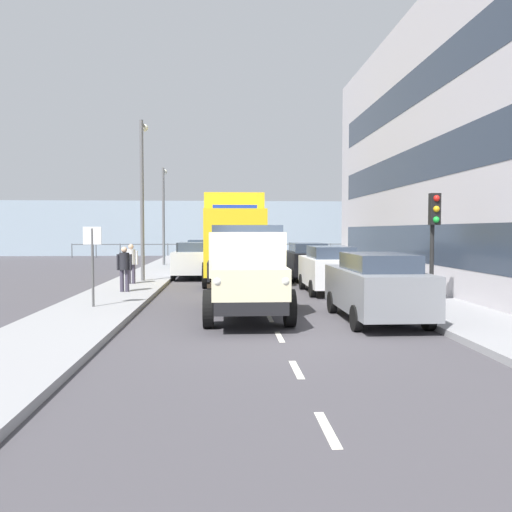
# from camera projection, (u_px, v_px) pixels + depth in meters

# --- Properties ---
(ground_plane) EXTENTS (80.00, 80.00, 0.00)m
(ground_plane) POSITION_uv_depth(u_px,v_px,m) (251.00, 282.00, 22.85)
(ground_plane) COLOR #423F44
(sidewalk_left) EXTENTS (2.51, 43.49, 0.15)m
(sidewalk_left) POSITION_uv_depth(u_px,v_px,m) (358.00, 280.00, 23.14)
(sidewalk_left) COLOR gray
(sidewalk_left) RESTS_ON ground_plane
(sidewalk_right) EXTENTS (2.51, 43.49, 0.15)m
(sidewalk_right) POSITION_uv_depth(u_px,v_px,m) (141.00, 281.00, 22.55)
(sidewalk_right) COLOR gray
(sidewalk_right) RESTS_ON ground_plane
(road_centreline_markings) EXTENTS (0.12, 40.47, 0.01)m
(road_centreline_markings) POSITION_uv_depth(u_px,v_px,m) (251.00, 282.00, 22.70)
(road_centreline_markings) COLOR silver
(road_centreline_markings) RESTS_ON ground_plane
(building_terrace) EXTENTS (7.59, 23.00, 10.98)m
(building_terrace) POSITION_uv_depth(u_px,v_px,m) (500.00, 151.00, 20.54)
(building_terrace) COLOR #B7B2B7
(building_terrace) RESTS_ON ground_plane
(sea_horizon) EXTENTS (80.00, 0.80, 5.00)m
(sea_horizon) POSITION_uv_depth(u_px,v_px,m) (237.00, 228.00, 47.40)
(sea_horizon) COLOR #8C9EAD
(sea_horizon) RESTS_ON ground_plane
(seawall_railing) EXTENTS (28.08, 0.08, 1.20)m
(seawall_railing) POSITION_uv_depth(u_px,v_px,m) (238.00, 247.00, 43.88)
(seawall_railing) COLOR #4C5156
(seawall_railing) RESTS_ON ground_plane
(truck_vintage_cream) EXTENTS (2.17, 5.64, 2.43)m
(truck_vintage_cream) POSITION_uv_depth(u_px,v_px,m) (247.00, 273.00, 13.39)
(truck_vintage_cream) COLOR black
(truck_vintage_cream) RESTS_ON ground_plane
(lorry_cargo_yellow) EXTENTS (2.58, 8.20, 3.87)m
(lorry_cargo_yellow) POSITION_uv_depth(u_px,v_px,m) (234.00, 235.00, 23.07)
(lorry_cargo_yellow) COLOR gold
(lorry_cargo_yellow) RESTS_ON ground_plane
(car_grey_kerbside_near) EXTENTS (1.86, 4.23, 1.72)m
(car_grey_kerbside_near) POSITION_uv_depth(u_px,v_px,m) (376.00, 286.00, 12.94)
(car_grey_kerbside_near) COLOR slate
(car_grey_kerbside_near) RESTS_ON ground_plane
(car_white_kerbside_1) EXTENTS (1.81, 3.82, 1.72)m
(car_white_kerbside_1) POSITION_uv_depth(u_px,v_px,m) (329.00, 269.00, 18.76)
(car_white_kerbside_1) COLOR white
(car_white_kerbside_1) RESTS_ON ground_plane
(car_black_kerbside_2) EXTENTS (1.85, 4.35, 1.72)m
(car_black_kerbside_2) POSITION_uv_depth(u_px,v_px,m) (307.00, 260.00, 23.89)
(car_black_kerbside_2) COLOR black
(car_black_kerbside_2) RESTS_ON ground_plane
(car_silver_oppositeside_0) EXTENTS (1.95, 4.18, 1.72)m
(car_silver_oppositeside_0) POSITION_uv_depth(u_px,v_px,m) (194.00, 259.00, 24.75)
(car_silver_oppositeside_0) COLOR #B7BABF
(car_silver_oppositeside_0) RESTS_ON ground_plane
(car_teal_oppositeside_1) EXTENTS (1.83, 4.23, 1.72)m
(car_teal_oppositeside_1) POSITION_uv_depth(u_px,v_px,m) (201.00, 253.00, 31.40)
(car_teal_oppositeside_1) COLOR #1E6670
(car_teal_oppositeside_1) RESTS_ON ground_plane
(pedestrian_in_dark_coat) EXTENTS (0.53, 0.34, 1.58)m
(pedestrian_in_dark_coat) POSITION_uv_depth(u_px,v_px,m) (124.00, 265.00, 17.91)
(pedestrian_in_dark_coat) COLOR #383342
(pedestrian_in_dark_coat) RESTS_ON sidewalk_right
(pedestrian_couple_b) EXTENTS (0.53, 0.34, 1.60)m
(pedestrian_couple_b) POSITION_uv_depth(u_px,v_px,m) (131.00, 261.00, 20.62)
(pedestrian_couple_b) COLOR #383342
(pedestrian_couple_b) RESTS_ON sidewalk_right
(traffic_light_near) EXTENTS (0.28, 0.41, 3.20)m
(traffic_light_near) POSITION_uv_depth(u_px,v_px,m) (434.00, 224.00, 14.62)
(traffic_light_near) COLOR black
(traffic_light_near) RESTS_ON sidewalk_left
(lamp_post_promenade) EXTENTS (0.32, 1.14, 6.81)m
(lamp_post_promenade) POSITION_uv_depth(u_px,v_px,m) (142.00, 186.00, 21.88)
(lamp_post_promenade) COLOR #59595B
(lamp_post_promenade) RESTS_ON sidewalk_right
(lamp_post_far) EXTENTS (0.32, 1.14, 6.04)m
(lamp_post_far) POSITION_uv_depth(u_px,v_px,m) (164.00, 207.00, 32.08)
(lamp_post_far) COLOR #59595B
(lamp_post_far) RESTS_ON sidewalk_right
(street_sign) EXTENTS (0.50, 0.07, 2.25)m
(street_sign) POSITION_uv_depth(u_px,v_px,m) (92.00, 252.00, 14.36)
(street_sign) COLOR #4C4C4C
(street_sign) RESTS_ON sidewalk_right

